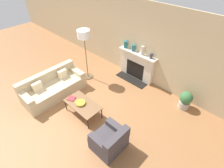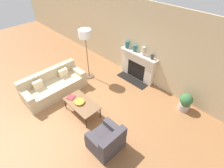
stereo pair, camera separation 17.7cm
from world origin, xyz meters
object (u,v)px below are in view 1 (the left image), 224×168
Objects in this scene: couch at (53,87)px; mantel_vase_center_right at (143,50)px; bowl at (80,103)px; mantel_vase_left at (126,44)px; mantel_vase_center_left at (134,48)px; coffee_table at (83,104)px; fireplace at (136,66)px; book at (71,98)px; floor_lamp at (84,38)px; armchair_near at (110,141)px; mantel_vase_right at (151,56)px; potted_plant at (185,100)px.

couch is 3.42m from mantel_vase_center_right.
mantel_vase_left is (-0.57, 2.75, 0.75)m from bowl.
mantel_vase_center_left is at bearing 93.81° from bowl.
bowl is 1.14× the size of mantel_vase_left.
mantel_vase_left reaches higher than coffee_table.
mantel_vase_left is at bearing 178.60° from fireplace.
book is at bearing -98.54° from fireplace.
floor_lamp is at bearing -121.10° from mantel_vase_left.
armchair_near is at bearing -11.31° from coffee_table.
bowl is 0.15× the size of floor_lamp.
couch is 8.13× the size of mantel_vase_left.
coffee_table is at bearing -44.46° from floor_lamp.
floor_lamp is at bearing -120.55° from armchair_near.
floor_lamp is 10.71× the size of mantel_vase_right.
armchair_near is at bearing -9.57° from bowl.
book is (1.07, 0.01, 0.15)m from couch.
bowl reaches higher than coffee_table.
bowl is at bearing -46.17° from floor_lamp.
book is 0.91× the size of mantel_vase_center_right.
mantel_vase_center_left is (-0.18, 2.75, 0.74)m from bowl.
potted_plant is (2.18, -0.24, -0.21)m from fireplace.
mantel_vase_right is (0.98, 2.81, 0.73)m from book.
coffee_table is 2.90m from mantel_vase_left.
couch is at bearing -107.38° from mantel_vase_left.
mantel_vase_left is 2.94m from potted_plant.
bowl is 0.49× the size of potted_plant.
book is (-0.43, -0.10, 0.04)m from coffee_table.
coffee_table is at bearing -89.76° from fireplace.
mantel_vase_left is at bearing 58.90° from floor_lamp.
potted_plant is at bearing -6.17° from mantel_vase_center_left.
mantel_vase_right is at bearing 170.88° from potted_plant.
potted_plant is at bearing 16.59° from floor_lamp.
bowl is 1.04× the size of book.
fireplace is at bearing -3.85° from mantel_vase_center_left.
mantel_vase_center_right is 0.51× the size of potted_plant.
book is (-0.38, -0.06, -0.02)m from bowl.
mantel_vase_center_right reaches higher than coffee_table.
floor_lamp is 1.84m from mantel_vase_center_left.
mantel_vase_center_right is (0.79, -0.00, 0.03)m from mantel_vase_left.
bowl is 1.66× the size of mantel_vase_right.
armchair_near is 0.68× the size of coffee_table.
mantel_vase_right is at bearing -0.00° from mantel_vase_left.
mantel_vase_center_left is at bearing 176.15° from fireplace.
floor_lamp is at bearing -136.92° from fireplace.
mantel_vase_center_right is at bearing -157.45° from armchair_near.
coffee_table is 2.85m from mantel_vase_center_right.
couch is at bearing -125.97° from mantel_vase_right.
armchair_near reaches higher than potted_plant.
book is at bearing -94.09° from mantel_vase_center_left.
mantel_vase_right reaches higher than fireplace.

